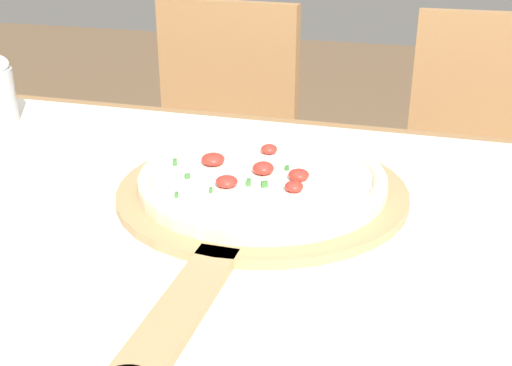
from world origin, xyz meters
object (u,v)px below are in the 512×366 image
(pizza_peel, at_px, (257,198))
(chair_right, at_px, (485,183))
(pizza, at_px, (262,178))
(chair_left, at_px, (215,154))

(pizza_peel, relative_size, chair_right, 0.68)
(pizza, height_order, chair_right, chair_right)
(pizza, height_order, chair_left, chair_left)
(pizza_peel, bearing_deg, chair_right, 65.44)
(chair_right, bearing_deg, pizza_peel, -115.34)
(chair_left, distance_m, chair_right, 0.67)
(pizza_peel, height_order, chair_left, chair_left)
(pizza_peel, distance_m, chair_right, 0.85)
(chair_left, height_order, chair_right, same)
(pizza_peel, relative_size, pizza, 1.88)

